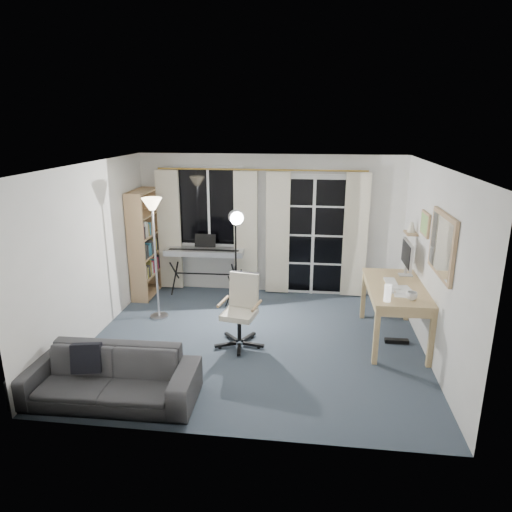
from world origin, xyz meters
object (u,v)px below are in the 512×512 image
Objects in this scene: studio_light at (236,229)px; monitor at (407,255)px; office_chair at (242,303)px; mug at (412,295)px; bookshelf at (143,246)px; torchiere_lamp at (153,223)px; desk at (396,292)px; sofa at (108,369)px; keyboard_piano at (204,253)px.

studio_light is 2.53m from monitor.
office_chair reaches higher than mug.
bookshelf is 4.28m from monitor.
torchiere_lamp is 3.24× the size of monitor.
desk is at bearing -5.38° from torchiere_lamp.
bookshelf is 0.98× the size of torchiere_lamp.
mug is 3.67m from sofa.
monitor is (2.25, 0.78, 0.53)m from office_chair.
torchiere_lamp is 3.68m from monitor.
bookshelf is at bearing 151.75° from office_chair.
bookshelf is 1.10× the size of studio_light.
studio_light is at bearing 172.61° from monitor.
desk is (2.30, -0.75, -0.64)m from studio_light.
studio_light is at bearing 68.12° from sofa.
keyboard_piano is 0.91× the size of desk.
office_chair is at bearing -171.61° from desk.
office_chair is (0.92, -1.72, -0.17)m from keyboard_piano.
monitor reaches higher than sofa.
monitor is at bearing 29.64° from office_chair.
sofa is (0.18, -2.17, -1.12)m from torchiere_lamp.
bookshelf is at bearing -172.96° from keyboard_piano.
desk is at bearing 101.31° from mug.
desk is 3.78m from sofa.
keyboard_piano is 3.29m from desk.
keyboard_piano is at bearing 154.18° from desk.
monitor is (3.17, -0.95, 0.35)m from keyboard_piano.
monitor is at bearing 1.95° from torchiere_lamp.
keyboard_piano is at bearing 7.97° from bookshelf.
torchiere_lamp reaches higher than office_chair.
bookshelf reaches higher than desk.
desk is 0.54m from mug.
monitor reaches higher than desk.
keyboard_piano is (0.48, 1.07, -0.75)m from torchiere_lamp.
mug is (3.56, -0.83, -0.64)m from torchiere_lamp.
studio_light is 2.93m from sofa.
mug is at bearing -96.43° from monitor.
monitor reaches higher than mug.
torchiere_lamp is 1.40m from keyboard_piano.
studio_light is (1.16, 0.42, -0.16)m from torchiere_lamp.
monitor is at bearing -18.21° from keyboard_piano.
bookshelf is at bearing 142.24° from studio_light.
sofa is (0.73, -3.09, -0.50)m from bookshelf.
mug is at bearing -13.06° from torchiere_lamp.
sofa is (-3.28, -1.85, -0.33)m from desk.
mug is (-0.10, -0.95, -0.24)m from monitor.
bookshelf is at bearing 168.67° from monitor.
bookshelf is 1.83m from studio_light.
sofa is (-3.47, -2.30, -0.73)m from monitor.
bookshelf is 2.52m from office_chair.
bookshelf reaches higher than keyboard_piano.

